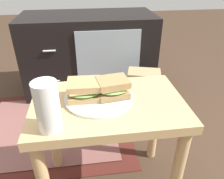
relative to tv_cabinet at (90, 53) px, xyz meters
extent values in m
cube|color=tan|center=(0.03, -0.95, 0.15)|extent=(0.56, 0.36, 0.04)
cylinder|color=tan|center=(0.27, -1.09, -0.08)|extent=(0.04, 0.04, 0.43)
cylinder|color=tan|center=(-0.22, -0.80, -0.08)|extent=(0.04, 0.04, 0.43)
cylinder|color=tan|center=(0.27, -0.80, -0.08)|extent=(0.04, 0.04, 0.43)
cube|color=black|center=(0.00, 0.00, 0.00)|extent=(0.96, 0.44, 0.58)
cube|color=#8C9EA8|center=(0.12, -0.22, 0.01)|extent=(0.43, 0.01, 0.44)
cylinder|color=silver|center=(-0.27, -0.23, 0.12)|extent=(0.08, 0.01, 0.01)
cylinder|color=silver|center=(-0.27, -0.23, -0.10)|extent=(0.08, 0.01, 0.01)
cube|color=#4C1E19|center=(-0.28, -0.50, -0.29)|extent=(0.96, 0.81, 0.01)
cube|color=brown|center=(-0.28, -0.50, -0.28)|extent=(0.79, 0.66, 0.00)
cylinder|color=silver|center=(0.00, -0.92, 0.17)|extent=(0.26, 0.26, 0.01)
cube|color=tan|center=(-0.05, -0.92, 0.19)|extent=(0.12, 0.10, 0.02)
ellipsoid|color=#729E4C|center=(-0.05, -0.92, 0.21)|extent=(0.13, 0.11, 0.02)
cube|color=beige|center=(-0.05, -0.92, 0.22)|extent=(0.12, 0.10, 0.01)
cube|color=tan|center=(-0.05, -0.92, 0.23)|extent=(0.12, 0.10, 0.02)
cube|color=#9E7A4C|center=(0.05, -0.92, 0.19)|extent=(0.12, 0.11, 0.02)
ellipsoid|color=#8CB260|center=(0.05, -0.92, 0.21)|extent=(0.13, 0.11, 0.02)
cube|color=beige|center=(0.05, -0.92, 0.22)|extent=(0.11, 0.10, 0.01)
cube|color=#9E7A4C|center=(0.05, -0.92, 0.24)|extent=(0.12, 0.11, 0.02)
cylinder|color=silver|center=(-0.16, -1.07, 0.25)|extent=(0.07, 0.07, 0.16)
cylinder|color=#C67219|center=(-0.16, -1.07, 0.23)|extent=(0.07, 0.07, 0.12)
cylinder|color=white|center=(-0.16, -1.07, 0.30)|extent=(0.07, 0.07, 0.01)
cube|color=tan|center=(0.31, -0.44, -0.14)|extent=(0.24, 0.19, 0.30)
cube|color=tan|center=(0.31, -0.44, 0.02)|extent=(0.22, 0.17, 0.02)
camera|label=1|loc=(-0.05, -1.62, 0.61)|focal=35.39mm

